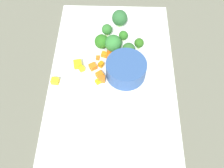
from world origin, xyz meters
The scene contains 24 objects.
ground_plane centered at (0.00, 0.00, 0.00)m, with size 4.00×4.00×0.00m, color #696758.
cutting_board centered at (0.00, 0.00, 0.01)m, with size 0.56×0.31×0.01m, color white.
prep_bowl centered at (0.04, -0.03, 0.03)m, with size 0.10×0.10×0.04m, color #305291.
carrot_dice_0 centered at (0.06, 0.03, 0.02)m, with size 0.01×0.01×0.01m, color orange.
carrot_dice_1 centered at (0.09, 0.02, 0.02)m, with size 0.01×0.01×0.01m, color orange.
carrot_dice_2 centered at (0.10, 0.01, 0.02)m, with size 0.01×0.01×0.01m, color orange.
carrot_dice_3 centered at (0.10, -0.02, 0.02)m, with size 0.01×0.01×0.01m, color orange.
carrot_dice_4 centered at (0.05, 0.05, 0.02)m, with size 0.02×0.02×0.01m, color orange.
carrot_dice_5 centered at (0.09, -0.01, 0.02)m, with size 0.01×0.01×0.01m, color orange.
carrot_dice_6 centered at (0.01, 0.02, 0.02)m, with size 0.02×0.01×0.01m, color orange.
carrot_dice_7 centered at (0.08, 0.01, 0.02)m, with size 0.02×0.02×0.01m, color orange.
carrot_dice_8 centered at (0.03, 0.03, 0.02)m, with size 0.02×0.02×0.01m, color orange.
carrot_dice_9 centered at (0.08, 0.04, 0.02)m, with size 0.01×0.01×0.01m, color orange.
pepper_dice_0 centered at (0.04, 0.08, 0.02)m, with size 0.01×0.01×0.01m, color yellow.
pepper_dice_1 centered at (0.01, 0.03, 0.02)m, with size 0.01×0.01×0.01m, color yellow.
pepper_dice_2 centered at (0.01, 0.14, 0.02)m, with size 0.02×0.02×0.01m, color yellow.
pepper_dice_3 centered at (0.06, 0.09, 0.02)m, with size 0.02×0.02×0.02m, color yellow.
broccoli_floret_0 centered at (0.15, -0.03, 0.03)m, with size 0.02×0.02×0.03m.
broccoli_floret_1 centered at (0.11, 0.00, 0.04)m, with size 0.04×0.04×0.05m.
broccoli_floret_2 centered at (0.12, 0.03, 0.03)m, with size 0.04×0.04×0.04m.
broccoli_floret_3 centered at (0.17, 0.02, 0.03)m, with size 0.03×0.03×0.03m.
broccoli_floret_4 centered at (0.20, -0.02, 0.04)m, with size 0.04×0.04×0.05m.
broccoli_floret_5 centered at (0.10, -0.04, 0.03)m, with size 0.03×0.03×0.04m.
broccoli_floret_6 centered at (0.12, -0.07, 0.03)m, with size 0.02×0.02×0.03m.
Camera 1 is at (-0.31, -0.01, 0.52)m, focal length 40.00 mm.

